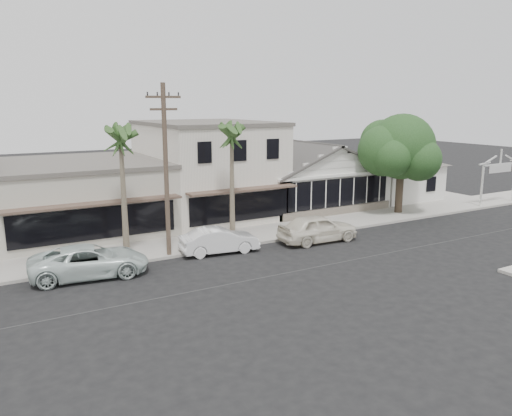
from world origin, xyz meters
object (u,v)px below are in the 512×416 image
car_0 (318,228)px  car_2 (90,261)px  arch_sign (500,166)px  utility_pole (166,167)px  shade_tree (399,148)px  car_1 (219,240)px

car_0 → car_2: car_0 is taller
car_0 → car_2: (-12.90, 0.41, -0.07)m
car_0 → car_2: bearing=90.7°
arch_sign → car_2: arch_sign is taller
utility_pole → car_0: bearing=-9.4°
arch_sign → car_0: 18.97m
arch_sign → shade_tree: size_ratio=0.57×
car_2 → arch_sign: bearing=-80.7°
car_1 → shade_tree: (15.57, 2.50, 4.09)m
arch_sign → shade_tree: bearing=168.9°
car_1 → shade_tree: bearing=-73.8°
car_2 → shade_tree: 23.03m
car_0 → shade_tree: size_ratio=0.66×
car_0 → car_1: 6.04m
utility_pole → car_0: 9.62m
car_0 → car_1: bearing=84.6°
arch_sign → car_2: 31.77m
utility_pole → car_1: size_ratio=2.11×
car_1 → utility_pole: bearing=84.3°
arch_sign → car_2: bearing=-178.0°
car_2 → car_0: bearing=-84.6°
car_2 → shade_tree: (22.48, 2.92, 4.05)m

